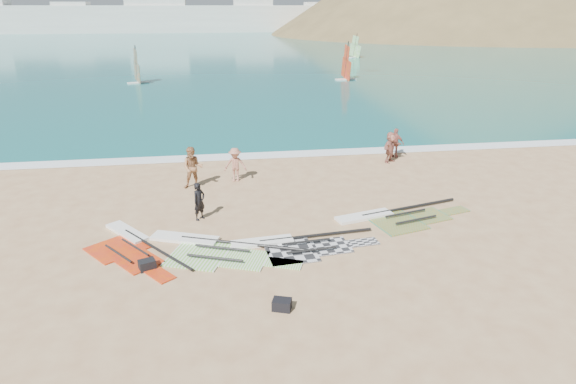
{
  "coord_description": "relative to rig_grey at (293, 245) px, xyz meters",
  "views": [
    {
      "loc": [
        -2.88,
        -13.57,
        7.89
      ],
      "look_at": [
        -0.29,
        4.0,
        1.0
      ],
      "focal_mm": 30.0,
      "sensor_mm": 36.0,
      "label": 1
    }
  ],
  "objects": [
    {
      "name": "rig_red",
      "position": [
        -5.66,
        0.8,
        -0.0
      ],
      "size": [
        3.88,
        4.8,
        0.2
      ],
      "rotation": [
        0.0,
        0.0,
        -0.9
      ],
      "color": "red",
      "rests_on": "ground"
    },
    {
      "name": "windsurfer_left",
      "position": [
        -10.77,
        39.94,
        1.17
      ],
      "size": [
        2.32,
        2.58,
        4.08
      ],
      "rotation": [
        0.0,
        0.0,
        0.36
      ],
      "color": "white",
      "rests_on": "ground"
    },
    {
      "name": "headland_main",
      "position": [
        85.49,
        128.69,
        -0.05
      ],
      "size": [
        143.0,
        143.0,
        45.0
      ],
      "primitive_type": "cone",
      "color": "olive",
      "rests_on": "ground"
    },
    {
      "name": "person_wetsuit",
      "position": [
        -3.29,
        2.8,
        0.71
      ],
      "size": [
        0.65,
        0.65,
        1.52
      ],
      "primitive_type": "imported",
      "rotation": [
        0.0,
        0.0,
        0.78
      ],
      "color": "black",
      "rests_on": "ground"
    },
    {
      "name": "gear_bag_far",
      "position": [
        -0.91,
        -3.68,
        0.11
      ],
      "size": [
        0.6,
        0.51,
        0.31
      ],
      "primitive_type": "cube",
      "rotation": [
        0.0,
        0.0,
        -0.33
      ],
      "color": "black",
      "rests_on": "ground"
    },
    {
      "name": "rig_orange",
      "position": [
        4.37,
        1.8,
        0.0
      ],
      "size": [
        5.73,
        3.0,
        0.2
      ],
      "rotation": [
        0.0,
        0.0,
        0.26
      ],
      "color": "orange",
      "rests_on": "ground"
    },
    {
      "name": "beachgoer_mid",
      "position": [
        -1.69,
        7.08,
        0.77
      ],
      "size": [
        1.12,
        0.72,
        1.64
      ],
      "primitive_type": "imported",
      "rotation": [
        0.0,
        0.0,
        -0.11
      ],
      "color": "#AB6D59",
      "rests_on": "ground"
    },
    {
      "name": "rig_green",
      "position": [
        -2.9,
        0.17,
        0.0
      ],
      "size": [
        5.56,
        3.49,
        0.2
      ],
      "rotation": [
        0.0,
        0.0,
        -0.36
      ],
      "color": "#6DC835",
      "rests_on": "ground"
    },
    {
      "name": "windsurfer_right",
      "position": [
        20.1,
        63.35,
        1.11
      ],
      "size": [
        2.1,
        2.2,
        3.84
      ],
      "rotation": [
        0.0,
        0.0,
        0.57
      ],
      "color": "white",
      "rests_on": "ground"
    },
    {
      "name": "beachgoer_back",
      "position": [
        7.25,
        9.72,
        0.77
      ],
      "size": [
        0.98,
        0.93,
        1.63
      ],
      "primitive_type": "imported",
      "rotation": [
        0.0,
        0.0,
        2.43
      ],
      "color": "#AB5B4F",
      "rests_on": "ground"
    },
    {
      "name": "rig_grey",
      "position": [
        0.0,
        0.0,
        0.0
      ],
      "size": [
        5.26,
        2.21,
        0.2
      ],
      "rotation": [
        0.0,
        0.0,
        0.1
      ],
      "color": "#252527",
      "rests_on": "ground"
    },
    {
      "name": "beachgoer_right",
      "position": [
        6.66,
        8.88,
        0.79
      ],
      "size": [
        1.52,
        1.36,
        1.67
      ],
      "primitive_type": "imported",
      "rotation": [
        0.0,
        0.0,
        0.68
      ],
      "color": "#B87160",
      "rests_on": "ground"
    },
    {
      "name": "gear_bag_near",
      "position": [
        -4.88,
        -0.89,
        0.11
      ],
      "size": [
        0.61,
        0.53,
        0.32
      ],
      "primitive_type": "cube",
      "rotation": [
        0.0,
        0.0,
        0.37
      ],
      "color": "black",
      "rests_on": "ground"
    },
    {
      "name": "beachgoer_left",
      "position": [
        -3.65,
        6.4,
        0.93
      ],
      "size": [
        0.99,
        0.78,
        1.96
      ],
      "primitive_type": "imported",
      "rotation": [
        0.0,
        0.0,
        -0.04
      ],
      "color": "#A4724A",
      "rests_on": "ground"
    },
    {
      "name": "windsurfer_centre",
      "position": [
        12.21,
        39.11,
        1.21
      ],
      "size": [
        2.41,
        2.86,
        4.29
      ],
      "rotation": [
        0.0,
        0.0,
        0.12
      ],
      "color": "white",
      "rests_on": "ground"
    },
    {
      "name": "sea",
      "position": [
        0.49,
        130.69,
        -0.05
      ],
      "size": [
        300.0,
        240.0,
        0.06
      ],
      "primitive_type": "cube",
      "color": "#0E6062",
      "rests_on": "ground"
    },
    {
      "name": "surf_line",
      "position": [
        0.49,
        10.99,
        -0.05
      ],
      "size": [
        300.0,
        1.2,
        0.04
      ],
      "primitive_type": "cube",
      "color": "white",
      "rests_on": "ground"
    },
    {
      "name": "far_town",
      "position": [
        -15.24,
        148.69,
        4.44
      ],
      "size": [
        160.0,
        8.0,
        12.0
      ],
      "color": "white",
      "rests_on": "ground"
    },
    {
      "name": "ground",
      "position": [
        0.49,
        -1.31,
        -0.05
      ],
      "size": [
        300.0,
        300.0,
        0.0
      ],
      "primitive_type": "plane",
      "color": "tan",
      "rests_on": "ground"
    }
  ]
}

